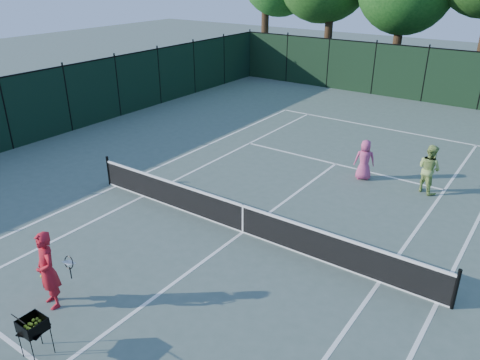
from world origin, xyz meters
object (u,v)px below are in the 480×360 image
Objects in this scene: player_pink at (365,160)px; player_green at (429,169)px; coach at (47,270)px; ball_hopper at (33,325)px; loose_ball_midcourt at (41,276)px.

player_green reaches higher than player_pink.
coach is 2.11× the size of ball_hopper.
player_green is at bearing 58.72° from loose_ball_midcourt.
ball_hopper is (-2.01, -11.92, 0.01)m from player_pink.
coach reaches higher than loose_ball_midcourt.
player_pink is (3.11, 10.82, -0.20)m from coach.
player_pink is at bearing 60.42° from ball_hopper.
player_pink is at bearing 87.28° from coach.
player_pink reaches higher than loose_ball_midcourt.
player_green is 12.85m from ball_hopper.
coach is 1.27× the size of player_pink.
player_pink is 21.79× the size of loose_ball_midcourt.
ball_hopper is at bearing -31.81° from coach.
loose_ball_midcourt is at bearing 86.76° from player_green.
loose_ball_midcourt is (-2.25, 1.54, -0.71)m from ball_hopper.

